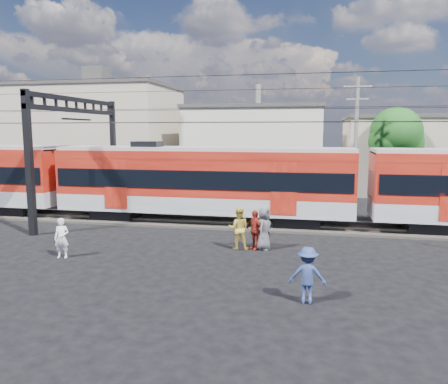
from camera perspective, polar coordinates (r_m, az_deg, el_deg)
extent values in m
plane|color=black|center=(16.21, -0.84, -10.18)|extent=(120.00, 120.00, 0.00)
cube|color=#2D2823|center=(23.80, 3.33, -4.12)|extent=(70.00, 3.40, 0.12)
cube|color=#59544C|center=(23.05, 3.06, -4.21)|extent=(70.00, 0.12, 0.12)
cube|color=#59544C|center=(24.50, 3.59, -3.48)|extent=(70.00, 0.12, 0.12)
cube|color=black|center=(29.36, -25.38, -2.00)|extent=(2.40, 2.20, 0.70)
cube|color=black|center=(25.96, -13.72, -2.66)|extent=(2.40, 2.20, 0.70)
cube|color=black|center=(23.52, 9.51, -3.64)|extent=(2.40, 2.20, 0.70)
cube|color=gray|center=(24.09, -2.70, -1.33)|extent=(16.00, 3.00, 0.90)
cube|color=maroon|center=(23.88, -2.73, 2.58)|extent=(16.00, 3.00, 2.40)
cube|color=black|center=(23.91, -2.73, 1.98)|extent=(15.68, 3.08, 0.95)
cube|color=gray|center=(23.80, -2.75, 5.58)|extent=(16.00, 2.60, 0.25)
cube|color=black|center=(24.21, 25.26, -3.98)|extent=(2.40, 2.20, 0.70)
cube|color=black|center=(22.88, -24.09, 3.41)|extent=(0.30, 0.30, 7.00)
cube|color=black|center=(30.63, -14.24, 4.85)|extent=(0.30, 0.30, 7.00)
cube|color=black|center=(26.67, -18.77, 11.34)|extent=(0.25, 9.30, 0.25)
cube|color=black|center=(26.64, -18.71, 10.06)|extent=(0.25, 9.30, 0.25)
cylinder|color=black|center=(22.58, 3.18, 9.12)|extent=(70.00, 0.03, 0.03)
cylinder|color=black|center=(23.97, 3.68, 9.05)|extent=(70.00, 0.03, 0.03)
cylinder|color=black|center=(22.61, 3.20, 10.90)|extent=(70.00, 0.03, 0.03)
cylinder|color=black|center=(23.99, 3.70, 10.73)|extent=(70.00, 0.03, 0.03)
cylinder|color=black|center=(19.96, 2.00, 15.04)|extent=(70.00, 0.03, 0.03)
cylinder|color=black|center=(26.85, 4.58, 13.21)|extent=(70.00, 0.03, 0.03)
cube|color=tan|center=(44.01, -16.00, 6.98)|extent=(14.00, 10.00, 9.00)
cube|color=#3F3D3A|center=(44.20, -16.24, 13.02)|extent=(14.28, 10.20, 0.30)
cube|color=beige|center=(42.40, 4.42, 5.89)|extent=(12.00, 12.00, 7.00)
cube|color=#3F3D3A|center=(42.42, 4.48, 10.82)|extent=(12.24, 12.24, 0.30)
cube|color=tan|center=(40.51, 26.96, 4.24)|extent=(16.00, 10.00, 6.00)
cube|color=#3F3D3A|center=(40.48, 27.25, 8.69)|extent=(16.32, 10.20, 0.30)
cylinder|color=slate|center=(30.16, 16.80, 6.14)|extent=(0.24, 0.24, 8.50)
cube|color=slate|center=(30.28, 17.09, 13.06)|extent=(1.80, 0.12, 0.12)
cube|color=slate|center=(30.22, 17.03, 11.55)|extent=(1.40, 0.12, 0.12)
cylinder|color=#382619|center=(33.66, 21.29, 2.19)|extent=(0.36, 0.36, 3.92)
sphere|color=#174413|center=(33.51, 21.55, 7.19)|extent=(3.64, 3.64, 3.64)
sphere|color=#174413|center=(33.93, 22.40, 5.97)|extent=(2.80, 2.80, 2.80)
imported|color=white|center=(18.70, -20.43, -5.65)|extent=(0.64, 0.48, 1.61)
imported|color=gold|center=(18.74, 1.91, -4.77)|extent=(0.98, 0.82, 1.83)
imported|color=navy|center=(13.27, 10.85, -10.63)|extent=(1.11, 0.65, 1.70)
imported|color=maroon|center=(18.76, 4.03, -4.96)|extent=(1.03, 0.96, 1.71)
imported|color=#48494D|center=(18.72, 5.24, -4.79)|extent=(0.78, 1.01, 1.84)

